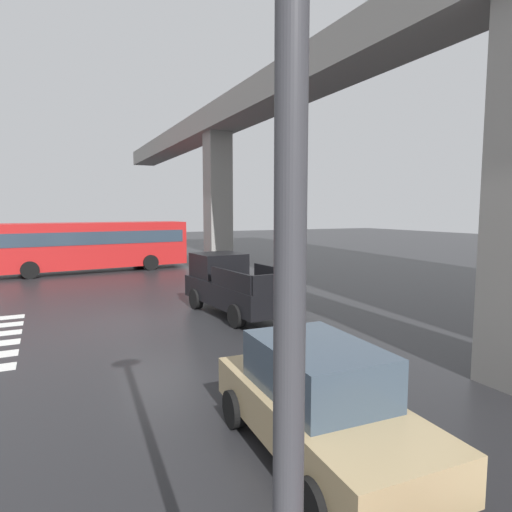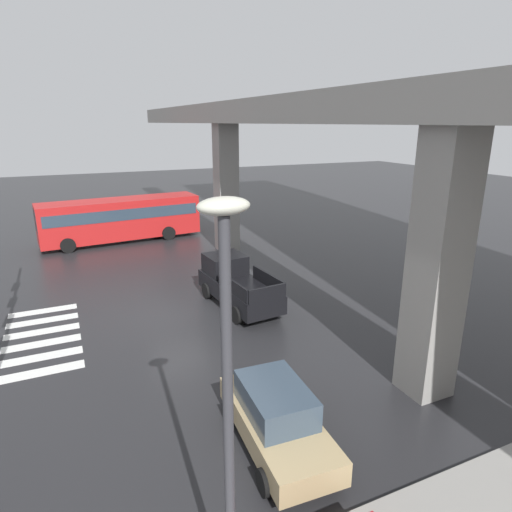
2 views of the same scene
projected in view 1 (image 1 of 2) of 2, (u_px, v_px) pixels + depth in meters
The scene contains 6 objects.
ground_plane at pixel (160, 321), 14.65m from camera, with size 120.00×120.00×0.00m, color #232326.
elevated_overpass at pixel (302, 100), 16.28m from camera, with size 56.68×1.91×9.25m.
pickup_truck at pixel (233, 286), 15.74m from camera, with size 5.25×2.44×2.08m.
city_bus at pixel (96, 243), 26.56m from camera, with size 3.52×10.98×2.99m.
sedan_tan at pixel (318, 401), 6.52m from camera, with size 4.39×2.14×1.72m.
street_lamp_near_corner at pixel (292, 22), 1.98m from camera, with size 0.44×0.70×7.24m.
Camera 1 is at (14.32, -3.40, 3.70)m, focal length 30.42 mm.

